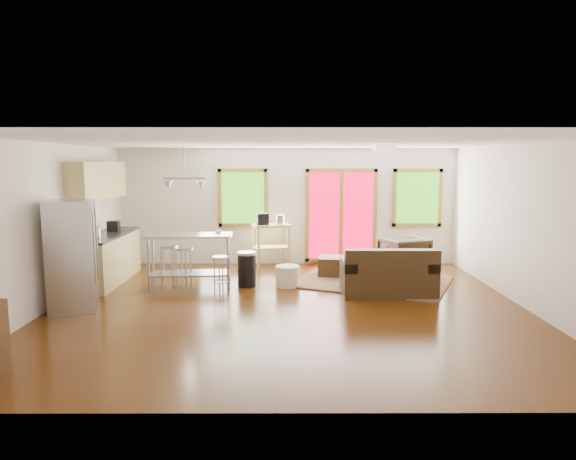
{
  "coord_description": "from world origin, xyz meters",
  "views": [
    {
      "loc": [
        -0.02,
        -7.97,
        2.31
      ],
      "look_at": [
        0.0,
        0.3,
        1.2
      ],
      "focal_mm": 32.0,
      "sensor_mm": 36.0,
      "label": 1
    }
  ],
  "objects_px": {
    "rug": "(372,281)",
    "armchair": "(403,254)",
    "kitchen_cart": "(270,230)",
    "loveseat": "(388,276)",
    "island": "(190,251)",
    "refrigerator": "(72,256)",
    "coffee_table": "(391,263)",
    "ottoman": "(333,266)"
  },
  "relations": [
    {
      "from": "rug",
      "to": "armchair",
      "type": "distance_m",
      "value": 1.13
    },
    {
      "from": "kitchen_cart",
      "to": "loveseat",
      "type": "bearing_deg",
      "value": -47.53
    },
    {
      "from": "armchair",
      "to": "island",
      "type": "relative_size",
      "value": 0.53
    },
    {
      "from": "loveseat",
      "to": "kitchen_cart",
      "type": "height_order",
      "value": "kitchen_cart"
    },
    {
      "from": "loveseat",
      "to": "refrigerator",
      "type": "xyz_separation_m",
      "value": [
        -5.09,
        -0.91,
        0.52
      ]
    },
    {
      "from": "coffee_table",
      "to": "kitchen_cart",
      "type": "height_order",
      "value": "kitchen_cart"
    },
    {
      "from": "island",
      "to": "kitchen_cart",
      "type": "bearing_deg",
      "value": 51.21
    },
    {
      "from": "island",
      "to": "kitchen_cart",
      "type": "height_order",
      "value": "kitchen_cart"
    },
    {
      "from": "armchair",
      "to": "refrigerator",
      "type": "bearing_deg",
      "value": 2.47
    },
    {
      "from": "coffee_table",
      "to": "armchair",
      "type": "bearing_deg",
      "value": 58.44
    },
    {
      "from": "rug",
      "to": "loveseat",
      "type": "relative_size",
      "value": 1.75
    },
    {
      "from": "ottoman",
      "to": "refrigerator",
      "type": "height_order",
      "value": "refrigerator"
    },
    {
      "from": "kitchen_cart",
      "to": "coffee_table",
      "type": "bearing_deg",
      "value": -27.48
    },
    {
      "from": "loveseat",
      "to": "island",
      "type": "relative_size",
      "value": 1.0
    },
    {
      "from": "refrigerator",
      "to": "island",
      "type": "distance_m",
      "value": 2.12
    },
    {
      "from": "ottoman",
      "to": "island",
      "type": "relative_size",
      "value": 0.36
    },
    {
      "from": "armchair",
      "to": "kitchen_cart",
      "type": "xyz_separation_m",
      "value": [
        -2.76,
        0.66,
        0.39
      ]
    },
    {
      "from": "armchair",
      "to": "ottoman",
      "type": "xyz_separation_m",
      "value": [
        -1.46,
        -0.17,
        -0.23
      ]
    },
    {
      "from": "ottoman",
      "to": "loveseat",
      "type": "bearing_deg",
      "value": -61.22
    },
    {
      "from": "coffee_table",
      "to": "island",
      "type": "bearing_deg",
      "value": -172.14
    },
    {
      "from": "coffee_table",
      "to": "kitchen_cart",
      "type": "distance_m",
      "value": 2.74
    },
    {
      "from": "coffee_table",
      "to": "ottoman",
      "type": "relative_size",
      "value": 1.97
    },
    {
      "from": "loveseat",
      "to": "armchair",
      "type": "bearing_deg",
      "value": 69.18
    },
    {
      "from": "loveseat",
      "to": "ottoman",
      "type": "relative_size",
      "value": 2.74
    },
    {
      "from": "coffee_table",
      "to": "armchair",
      "type": "relative_size",
      "value": 1.35
    },
    {
      "from": "coffee_table",
      "to": "ottoman",
      "type": "bearing_deg",
      "value": 159.0
    },
    {
      "from": "coffee_table",
      "to": "island",
      "type": "xyz_separation_m",
      "value": [
        -3.83,
        -0.53,
        0.33
      ]
    },
    {
      "from": "island",
      "to": "kitchen_cart",
      "type": "relative_size",
      "value": 1.34
    },
    {
      "from": "rug",
      "to": "refrigerator",
      "type": "relative_size",
      "value": 1.62
    },
    {
      "from": "ottoman",
      "to": "kitchen_cart",
      "type": "distance_m",
      "value": 1.66
    },
    {
      "from": "rug",
      "to": "loveseat",
      "type": "xyz_separation_m",
      "value": [
        0.12,
        -0.93,
        0.32
      ]
    },
    {
      "from": "island",
      "to": "kitchen_cart",
      "type": "distance_m",
      "value": 2.28
    },
    {
      "from": "loveseat",
      "to": "ottoman",
      "type": "bearing_deg",
      "value": 119.03
    },
    {
      "from": "refrigerator",
      "to": "rug",
      "type": "bearing_deg",
      "value": 5.24
    },
    {
      "from": "rug",
      "to": "kitchen_cart",
      "type": "height_order",
      "value": "kitchen_cart"
    },
    {
      "from": "rug",
      "to": "kitchen_cart",
      "type": "distance_m",
      "value": 2.57
    },
    {
      "from": "rug",
      "to": "island",
      "type": "bearing_deg",
      "value": -173.58
    },
    {
      "from": "coffee_table",
      "to": "island",
      "type": "relative_size",
      "value": 0.72
    },
    {
      "from": "loveseat",
      "to": "coffee_table",
      "type": "relative_size",
      "value": 1.39
    },
    {
      "from": "loveseat",
      "to": "ottoman",
      "type": "xyz_separation_m",
      "value": [
        -0.82,
        1.49,
        -0.14
      ]
    },
    {
      "from": "armchair",
      "to": "island",
      "type": "distance_m",
      "value": 4.34
    },
    {
      "from": "coffee_table",
      "to": "ottoman",
      "type": "distance_m",
      "value": 1.18
    }
  ]
}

